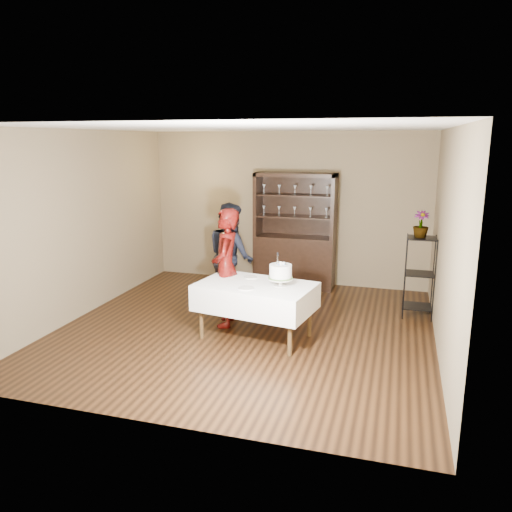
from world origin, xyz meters
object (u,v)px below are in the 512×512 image
at_px(china_hutch, 295,249).
at_px(man, 231,256).
at_px(cake_table, 256,297).
at_px(potted_plant, 421,224).
at_px(woman, 226,268).
at_px(cake, 281,273).
at_px(plant_etagere, 420,274).

height_order(china_hutch, man, china_hutch).
bearing_deg(man, cake_table, 172.00).
bearing_deg(cake_table, potted_plant, 35.24).
bearing_deg(woman, cake, 56.03).
xyz_separation_m(woman, man, (-0.18, 0.72, -0.01)).
relative_size(china_hutch, man, 1.22).
bearing_deg(potted_plant, china_hutch, 152.31).
xyz_separation_m(cake_table, potted_plant, (2.03, 1.43, 0.82)).
distance_m(china_hutch, cake_table, 2.51).
distance_m(man, cake, 1.49).
bearing_deg(plant_etagere, man, -172.03).
relative_size(china_hutch, potted_plant, 5.22).
xyz_separation_m(woman, cake, (0.86, -0.34, 0.08)).
height_order(plant_etagere, cake_table, plant_etagere).
relative_size(plant_etagere, potted_plant, 3.13).
height_order(woman, man, woman).
bearing_deg(plant_etagere, potted_plant, -146.81).
bearing_deg(potted_plant, woman, -156.94).
bearing_deg(plant_etagere, woman, -156.80).
bearing_deg(china_hutch, man, -115.60).
height_order(cake, potted_plant, potted_plant).
xyz_separation_m(woman, potted_plant, (2.56, 1.09, 0.55)).
distance_m(china_hutch, potted_plant, 2.42).
distance_m(man, potted_plant, 2.82).
height_order(china_hutch, cake, china_hutch).
bearing_deg(potted_plant, plant_etagere, 33.19).
bearing_deg(potted_plant, cake_table, -144.76).
distance_m(cake, potted_plant, 2.27).
relative_size(cake_table, potted_plant, 4.18).
xyz_separation_m(man, potted_plant, (2.74, 0.37, 0.56)).
bearing_deg(potted_plant, cake, -139.95).
relative_size(cake_table, woman, 0.97).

